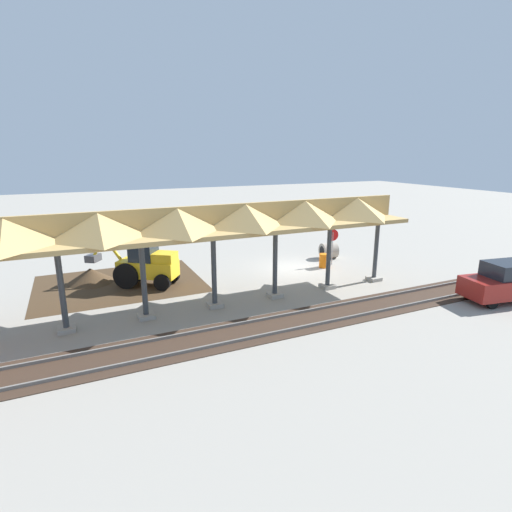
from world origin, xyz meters
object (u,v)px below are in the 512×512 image
backhoe (145,263)px  concrete_pipe (329,251)px  distant_parked_car (506,282)px  traffic_barrel (324,261)px  stop_sign (333,239)px

backhoe → concrete_pipe: size_ratio=4.05×
concrete_pipe → backhoe: bearing=2.7°
distant_parked_car → traffic_barrel: (4.83, -8.72, -0.53)m
stop_sign → traffic_barrel: bearing=21.7°
backhoe → concrete_pipe: bearing=-177.3°
backhoe → traffic_barrel: backhoe is taller
stop_sign → concrete_pipe: size_ratio=1.96×
backhoe → stop_sign: bearing=175.8°
distant_parked_car → traffic_barrel: size_ratio=4.92×
backhoe → distant_parked_car: 18.67m
concrete_pipe → distant_parked_car: 11.02m
backhoe → concrete_pipe: backhoe is taller
traffic_barrel → stop_sign: bearing=-158.3°
backhoe → distant_parked_car: backhoe is taller
concrete_pipe → traffic_barrel: size_ratio=1.34×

